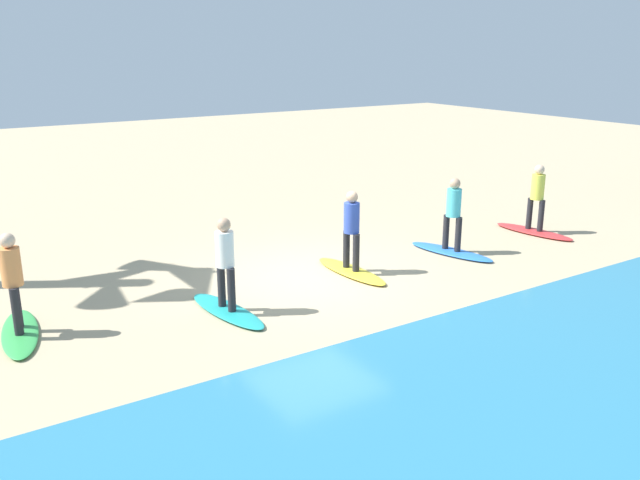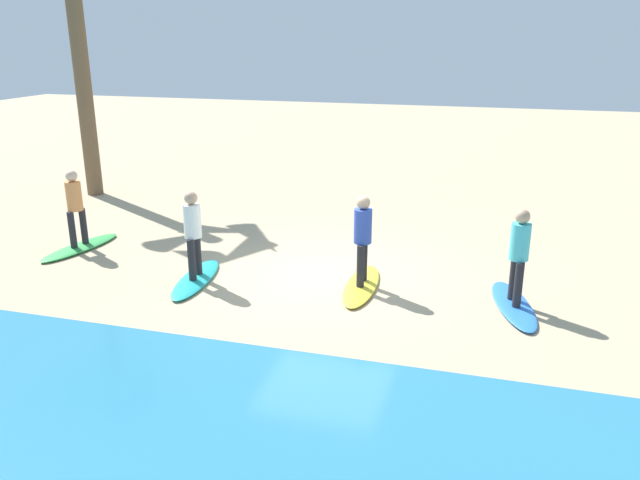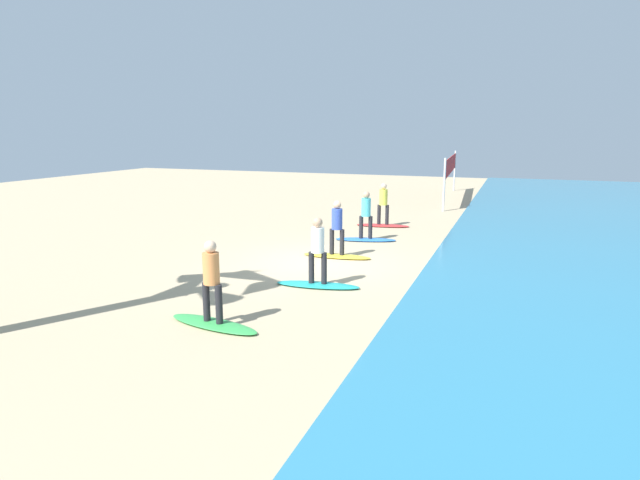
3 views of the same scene
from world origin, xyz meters
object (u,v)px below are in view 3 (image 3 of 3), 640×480
Objects in this scene: surfer_green at (211,276)px; surfboard_teal at (318,285)px; surfer_blue at (366,211)px; surfer_yellow at (337,224)px; surfboard_red at (383,225)px; surfboard_green at (214,324)px; surfboard_blue at (365,240)px; surfboard_yellow at (337,256)px; surfer_red at (383,201)px; surfer_teal at (318,246)px; volleyball_net at (451,167)px.

surfboard_teal is at bearing 163.15° from surfer_green.
surfer_yellow is (2.67, -0.15, 0.00)m from surfer_blue.
surfboard_green is at bearing -100.38° from surfboard_red.
surfboard_blue is 5.74m from surfboard_teal.
surfer_green is at bearing -80.60° from surfboard_green.
surfboard_yellow is (2.67, -0.15, 0.00)m from surfboard_blue.
surfer_blue is (2.91, 0.11, 0.99)m from surfboard_red.
surfboard_teal is (8.64, 0.50, -0.99)m from surfer_red.
surfer_red is at bearing -176.69° from surfer_teal.
surfboard_green is at bearing -96.43° from surfboard_yellow.
surfer_red is at bearing 78.65° from surfboard_blue.
surfer_blue is 1.00× the size of surfer_green.
surfboard_teal is at bearing -94.77° from surfboard_red.
surfer_green is at bearing -3.97° from surfer_yellow.
surfer_teal is at bearing -94.77° from surfboard_red.
surfer_blue is 5.74m from surfer_teal.
surfboard_yellow is (2.67, -0.15, -0.99)m from surfer_blue.
surfer_teal is 1.00× the size of surfer_green.
surfboard_red is 9.70m from volleyball_net.
surfer_yellow is at bearing 92.92° from surfboard_teal.
surfboard_blue is 1.00× the size of surfboard_yellow.
surfer_blue is at bearing -176.08° from surfer_teal.
surfboard_yellow is at bearing 92.92° from surfboard_teal.
surfboard_red and surfboard_teal have the same top height.
surfer_yellow is at bearing 87.54° from surfboard_yellow.
surfer_blue is 0.78× the size of surfboard_yellow.
surfboard_green is (11.86, -0.48, 0.00)m from surfboard_red.
surfer_blue is 8.97m from surfer_green.
surfer_yellow is 1.00× the size of surfer_green.
surfboard_green is 21.45m from volleyball_net.
surfboard_red is 1.00× the size of surfboard_green.
surfboard_yellow is at bearing -169.96° from surfer_teal.
surfboard_red and surfboard_yellow have the same top height.
surfboard_teal and surfboard_green have the same top height.
surfer_teal is (5.72, 0.39, 0.99)m from surfboard_blue.
volleyball_net reaches higher than surfboard_teal.
surfboard_blue is (2.91, 0.11, 0.00)m from surfboard_red.
surfboard_yellow is at bearing 0.00° from surfer_yellow.
surfer_green is (6.28, -0.44, 0.99)m from surfboard_yellow.
surfboard_green is (6.28, -0.44, 0.00)m from surfboard_yellow.
surfer_yellow is 6.30m from surfer_green.
surfer_blue is (2.91, 0.11, 0.00)m from surfer_red.
surfer_red reaches higher than surfboard_teal.
surfer_yellow is 6.37m from surfboard_green.
surfer_red is 11.91m from surfboard_green.
surfboard_green is at bearing -113.98° from surfboard_teal.
surfboard_blue is at bearing 176.26° from surfer_green.
surfer_red is 9.57m from volleyball_net.
surfer_green is at bearing -113.98° from surfboard_teal.
surfboard_red is 0.23× the size of volleyball_net.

